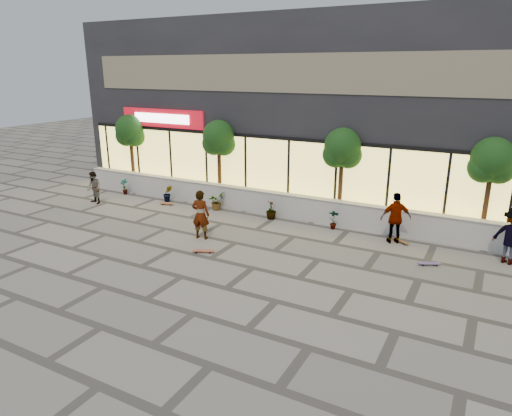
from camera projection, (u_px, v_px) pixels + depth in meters
The scene contains 20 objects.
ground at pixel (181, 277), 14.16m from camera, with size 80.00×80.00×0.00m, color gray.
planter_wall at pixel (279, 204), 19.90m from camera, with size 22.00×0.42×1.04m.
retail_building at pixel (326, 108), 23.42m from camera, with size 24.00×9.17×8.50m.
shrub_a at pixel (124, 187), 23.32m from camera, with size 0.43×0.29×0.81m, color #1A3611.
shrub_b at pixel (168, 193), 22.05m from camera, with size 0.45×0.36×0.81m, color #1A3611.
shrub_c at pixel (216, 201), 20.79m from camera, with size 0.73×0.63×0.81m, color #1A3611.
shrub_d at pixel (271, 210), 19.52m from camera, with size 0.45×0.45×0.81m, color #1A3611.
shrub_e at pixel (334, 220), 18.25m from camera, with size 0.43×0.29×0.81m, color #1A3611.
tree_west at pixel (130, 132), 23.84m from camera, with size 1.60×1.50×3.92m.
tree_midwest at pixel (219, 140), 21.35m from camera, with size 1.60×1.50×3.92m.
tree_mideast at pixel (342, 150), 18.63m from camera, with size 1.60×1.50×3.92m.
tree_east at pixel (492, 163), 16.14m from camera, with size 1.60×1.50×3.92m.
skater_center at pixel (201, 215), 17.10m from camera, with size 0.69×0.45×1.89m, color silver.
skater_left at pixel (94, 188), 21.62m from camera, with size 0.75×0.58×1.54m, color #988562.
skater_right_near at pixel (396, 218), 16.67m from camera, with size 1.12×0.47×1.91m, color silver.
skater_right_far at pixel (512, 236), 14.90m from camera, with size 1.23×0.71×1.90m, color maroon.
skateboard_center at pixel (203, 251), 15.99m from camera, with size 0.78×0.51×0.09m.
skateboard_left at pixel (167, 203), 21.58m from camera, with size 0.74×0.35×0.09m.
skateboard_right_near at pixel (401, 241), 16.91m from camera, with size 0.72×0.54×0.09m.
skateboard_right_far at pixel (429, 263), 14.96m from camera, with size 0.73×0.49×0.09m.
Camera 1 is at (8.16, -10.26, 6.21)m, focal length 32.00 mm.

